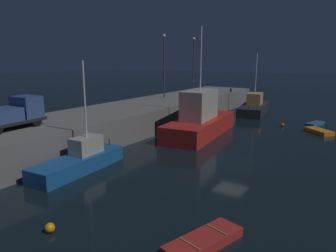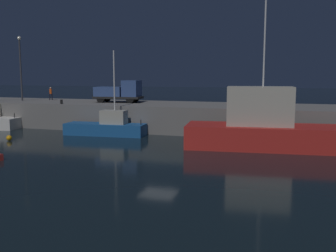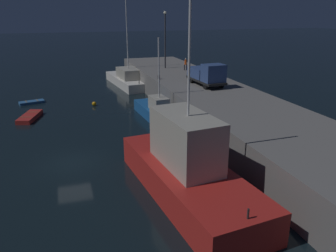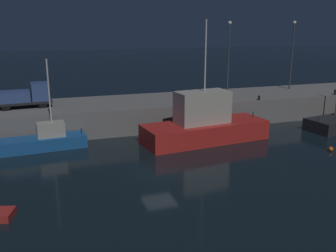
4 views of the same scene
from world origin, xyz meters
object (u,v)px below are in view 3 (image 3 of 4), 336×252
fishing_trawler_red (127,79)px  dockworker (186,63)px  dinghy_orange_near (32,102)px  lamp_post_west (165,35)px  fishing_boat_orange (187,169)px  rowboat_blue_far (30,117)px  utility_truck (207,74)px  bollard_west (159,77)px  fishing_boat_white (156,111)px  mooring_buoy_mid (94,104)px

fishing_trawler_red → dockworker: fishing_trawler_red is taller
fishing_trawler_red → dinghy_orange_near: (6.52, -13.03, -0.83)m
fishing_trawler_red → lamp_post_west: (2.76, 5.03, 6.36)m
fishing_boat_orange → lamp_post_west: bearing=165.2°
rowboat_blue_far → utility_truck: 19.22m
fishing_trawler_red → lamp_post_west: bearing=61.3°
bollard_west → fishing_trawler_red: bearing=-170.0°
lamp_post_west → bollard_west: (7.65, -3.19, -4.30)m
lamp_post_west → utility_truck: lamp_post_west is taller
utility_truck → fishing_boat_white: bearing=-77.4°
dockworker → bollard_west: 7.33m
dinghy_orange_near → utility_truck: 21.26m
fishing_trawler_red → bollard_west: (10.40, 1.84, 2.05)m
mooring_buoy_mid → dockworker: size_ratio=0.31×
mooring_buoy_mid → utility_truck: (5.63, 11.79, 3.78)m
mooring_buoy_mid → utility_truck: size_ratio=0.09×
rowboat_blue_far → utility_truck: (2.52, 18.67, 3.80)m
dinghy_orange_near → rowboat_blue_far: size_ratio=0.71×
dinghy_orange_near → lamp_post_west: bearing=101.8°
dockworker → lamp_post_west: bearing=-141.2°
fishing_boat_white → lamp_post_west: bearing=159.2°
utility_truck → fishing_trawler_red: bearing=-159.5°
lamp_post_west → dockworker: (2.64, 2.12, -3.61)m
bollard_west → mooring_buoy_mid: bearing=-93.6°
dinghy_orange_near → rowboat_blue_far: (6.50, 0.18, 0.08)m
lamp_post_west → fishing_boat_orange: bearing=-14.8°
rowboat_blue_far → lamp_post_west: bearing=119.9°
dockworker → bollard_west: size_ratio=3.50×
fishing_boat_orange → fishing_boat_white: bearing=171.2°
fishing_boat_white → dinghy_orange_near: fishing_boat_white is taller
fishing_boat_orange → rowboat_blue_far: bearing=-151.9°
fishing_boat_orange → lamp_post_west: (-29.30, 7.73, 5.65)m
fishing_trawler_red → mooring_buoy_mid: fishing_trawler_red is taller
fishing_trawler_red → bollard_west: 10.76m
fishing_trawler_red → lamp_post_west: size_ratio=1.57×
dockworker → bollard_west: (5.01, -5.31, -0.69)m
fishing_boat_orange → mooring_buoy_mid: 22.44m
mooring_buoy_mid → lamp_post_west: 14.91m
fishing_boat_white → dinghy_orange_near: 16.42m
fishing_boat_white → dockworker: fishing_boat_white is taller
utility_truck → bollard_west: size_ratio=12.14×
fishing_boat_white → mooring_buoy_mid: size_ratio=16.58×
fishing_trawler_red → dockworker: bearing=53.0°
fishing_boat_white → mooring_buoy_mid: (-7.01, -5.62, -0.57)m
fishing_trawler_red → dinghy_orange_near: fishing_trawler_red is taller
fishing_boat_white → fishing_boat_orange: bearing=-8.8°
dinghy_orange_near → fishing_boat_white: bearing=50.6°
mooring_buoy_mid → utility_truck: utility_truck is taller
dockworker → rowboat_blue_far: bearing=-69.1°
mooring_buoy_mid → dockworker: dockworker is taller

